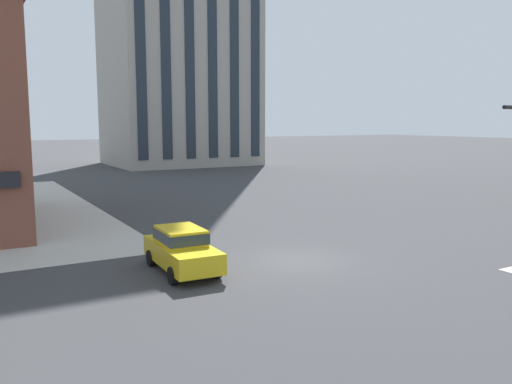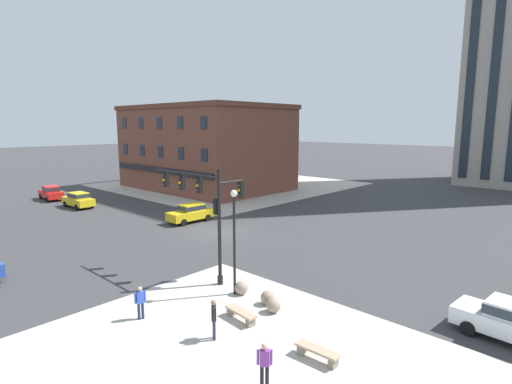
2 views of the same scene
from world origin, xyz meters
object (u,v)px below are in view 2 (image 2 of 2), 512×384
object	(u,v)px
pedestrian_near_bench	(265,362)
traffic_signal_main	(206,204)
car_parked_curb	(191,212)
car_main_southbound_far	(51,192)
bench_near_signal	(241,314)
pedestrian_walking_east	(214,317)
car_cross_eastbound	(78,199)
bollard_sphere_curb_b	(268,298)
bench_mid_block	(317,352)
pedestrian_at_curb	(140,301)
bollard_sphere_curb_c	(273,305)
street_lamp_corner_near	(234,230)
bollard_sphere_curb_a	(241,288)

from	to	relation	value
pedestrian_near_bench	traffic_signal_main	bearing A→B (deg)	150.38
pedestrian_near_bench	car_parked_curb	bearing A→B (deg)	147.79
pedestrian_near_bench	car_main_southbound_far	size ratio (longest dim) A/B	0.36
traffic_signal_main	bench_near_signal	world-z (taller)	traffic_signal_main
pedestrian_walking_east	car_cross_eastbound	bearing A→B (deg)	165.79
pedestrian_near_bench	bollard_sphere_curb_b	bearing A→B (deg)	130.33
bench_mid_block	car_cross_eastbound	size ratio (longest dim) A/B	0.41
traffic_signal_main	pedestrian_at_curb	size ratio (longest dim) A/B	4.14
pedestrian_at_curb	car_cross_eastbound	distance (m)	29.43
traffic_signal_main	pedestrian_at_curb	distance (m)	6.79
bench_mid_block	bollard_sphere_curb_c	bearing A→B (deg)	153.67
bollard_sphere_curb_b	car_cross_eastbound	distance (m)	31.53
bench_mid_block	pedestrian_at_curb	distance (m)	8.45
bench_mid_block	car_main_southbound_far	bearing A→B (deg)	171.88
car_main_southbound_far	bollard_sphere_curb_c	bearing A→B (deg)	-6.17
traffic_signal_main	street_lamp_corner_near	bearing A→B (deg)	-10.76
bollard_sphere_curb_a	bench_mid_block	xyz separation A→B (m)	(6.48, -2.33, -0.04)
pedestrian_near_bench	pedestrian_walking_east	world-z (taller)	pedestrian_walking_east
pedestrian_walking_east	bollard_sphere_curb_c	bearing A→B (deg)	86.21
traffic_signal_main	bollard_sphere_curb_b	world-z (taller)	traffic_signal_main
traffic_signal_main	pedestrian_near_bench	size ratio (longest dim) A/B	4.02
bench_near_signal	car_parked_curb	xyz separation A→B (m)	(-17.07, 10.45, 0.59)
bollard_sphere_curb_c	pedestrian_near_bench	bearing A→B (deg)	-52.62
car_main_southbound_far	traffic_signal_main	bearing A→B (deg)	-5.93
bench_near_signal	pedestrian_at_curb	xyz separation A→B (m)	(-3.53, -3.07, 0.58)
pedestrian_walking_east	car_main_southbound_far	bearing A→B (deg)	168.65
traffic_signal_main	pedestrian_near_bench	xyz separation A→B (m)	(9.26, -5.26, -3.54)
bollard_sphere_curb_b	bollard_sphere_curb_c	size ratio (longest dim) A/B	1.00
bollard_sphere_curb_c	pedestrian_walking_east	size ratio (longest dim) A/B	0.41
bollard_sphere_curb_b	bench_near_signal	xyz separation A→B (m)	(0.21, -2.14, -0.04)
car_cross_eastbound	bench_mid_block	bearing A→B (deg)	-10.08
traffic_signal_main	car_parked_curb	bearing A→B (deg)	145.87
bollard_sphere_curb_c	street_lamp_corner_near	world-z (taller)	street_lamp_corner_near
bollard_sphere_curb_a	car_main_southbound_far	world-z (taller)	car_main_southbound_far
pedestrian_at_curb	car_main_southbound_far	world-z (taller)	car_main_southbound_far
pedestrian_at_curb	bench_mid_block	bearing A→B (deg)	19.62
traffic_signal_main	car_cross_eastbound	bearing A→B (deg)	171.96
street_lamp_corner_near	car_parked_curb	bearing A→B (deg)	149.83
pedestrian_at_curb	car_main_southbound_far	xyz separation A→B (m)	(-35.05, 8.97, 0.01)
bollard_sphere_curb_b	street_lamp_corner_near	distance (m)	3.83
pedestrian_at_curb	street_lamp_corner_near	size ratio (longest dim) A/B	0.28
car_main_southbound_far	car_cross_eastbound	world-z (taller)	same
pedestrian_near_bench	street_lamp_corner_near	bearing A→B (deg)	143.39
pedestrian_at_curb	car_cross_eastbound	xyz separation A→B (m)	(-27.95, 9.21, 0.01)
bollard_sphere_curb_c	bench_near_signal	size ratio (longest dim) A/B	0.39
bollard_sphere_curb_a	pedestrian_near_bench	size ratio (longest dim) A/B	0.44
bollard_sphere_curb_b	bench_near_signal	world-z (taller)	bollard_sphere_curb_b
pedestrian_walking_east	car_main_southbound_far	xyz separation A→B (m)	(-38.90, 7.81, -0.10)
bollard_sphere_curb_c	car_cross_eastbound	world-z (taller)	car_cross_eastbound
pedestrian_walking_east	car_parked_curb	distance (m)	21.34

